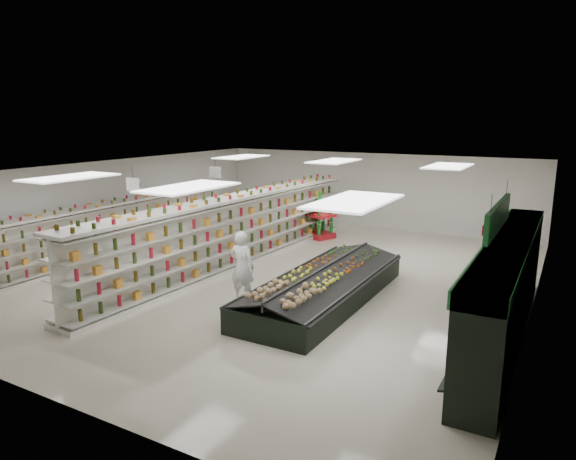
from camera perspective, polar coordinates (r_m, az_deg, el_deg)
The scene contains 16 objects.
floor at distance 15.71m, azimuth -1.06°, elevation -4.99°, with size 16.00×16.00×0.00m, color beige.
ceiling at distance 15.06m, azimuth -1.11°, elevation 6.70°, with size 14.00×16.00×0.02m, color white.
wall_back at distance 22.48m, azimuth 9.25°, elevation 4.35°, with size 14.00×0.02×3.20m, color silver.
wall_front at distance 9.55m, azimuth -26.26°, elevation -7.93°, with size 14.00×0.02×3.20m, color silver.
wall_left at distance 19.72m, azimuth -18.97°, elevation 2.71°, with size 0.02×16.00×3.20m, color silver.
wall_right at distance 13.33m, azimuth 25.94°, elevation -2.33°, with size 0.02×16.00×3.20m, color silver.
produce_wall_case at distance 12.01m, azimuth 23.07°, elevation -5.38°, with size 0.93×8.00×2.20m.
aisle_sign_near at distance 15.89m, azimuth -16.83°, elevation 4.84°, with size 0.52×0.06×0.75m.
aisle_sign_far at distance 18.87m, azimuth -8.08°, elevation 6.38°, with size 0.52×0.06×0.75m.
hortifruti_banner at distance 11.71m, azimuth 22.27°, elevation 1.37°, with size 0.12×3.20×0.95m.
gondola_left at distance 19.03m, azimuth -18.01°, elevation 0.12°, with size 0.81×10.64×1.84m.
gondola_center at distance 16.64m, azimuth -5.94°, elevation -0.39°, with size 1.60×12.99×2.25m.
produce_island at distance 13.50m, azimuth 4.03°, elevation -6.12°, with size 2.26×6.18×0.92m.
soda_endcap at distance 20.43m, azimuth 3.27°, elevation 1.53°, with size 1.61×1.38×1.74m.
shopper_main at distance 13.27m, azimuth -5.13°, elevation -4.09°, with size 0.69×0.45×1.89m, color silver.
shopper_background at distance 21.06m, azimuth -0.82°, elevation 2.11°, with size 0.90×0.56×1.85m, color #977A5D.
Camera 1 is at (7.55, -12.95, 4.72)m, focal length 32.00 mm.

